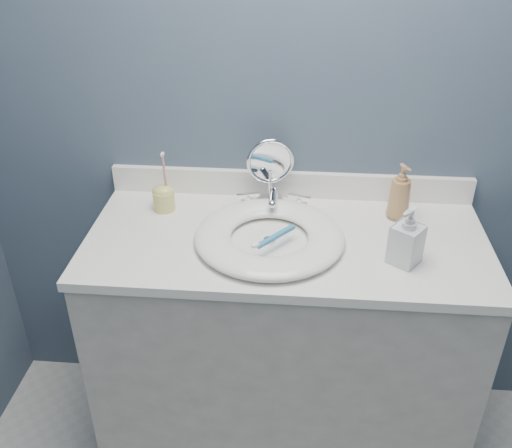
# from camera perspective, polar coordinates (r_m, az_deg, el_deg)

# --- Properties ---
(back_wall) EXTENTS (2.20, 0.02, 2.40)m
(back_wall) POSITION_cam_1_polar(r_m,az_deg,el_deg) (1.84, 3.69, 11.76)
(back_wall) COLOR #424F63
(back_wall) RESTS_ON ground
(vanity_cabinet) EXTENTS (1.20, 0.55, 0.85)m
(vanity_cabinet) POSITION_cam_1_polar(r_m,az_deg,el_deg) (2.02, 2.70, -12.25)
(vanity_cabinet) COLOR beige
(vanity_cabinet) RESTS_ON ground
(countertop) EXTENTS (1.22, 0.57, 0.03)m
(countertop) POSITION_cam_1_polar(r_m,az_deg,el_deg) (1.75, 3.05, -1.72)
(countertop) COLOR white
(countertop) RESTS_ON vanity_cabinet
(backsplash) EXTENTS (1.22, 0.02, 0.09)m
(backsplash) POSITION_cam_1_polar(r_m,az_deg,el_deg) (1.94, 3.40, 3.98)
(backsplash) COLOR white
(backsplash) RESTS_ON countertop
(basin) EXTENTS (0.45, 0.45, 0.04)m
(basin) POSITION_cam_1_polar(r_m,az_deg,el_deg) (1.70, 1.36, -1.24)
(basin) COLOR white
(basin) RESTS_ON countertop
(drain) EXTENTS (0.04, 0.04, 0.01)m
(drain) POSITION_cam_1_polar(r_m,az_deg,el_deg) (1.71, 1.36, -1.66)
(drain) COLOR silver
(drain) RESTS_ON countertop
(faucet) EXTENTS (0.25, 0.13, 0.07)m
(faucet) POSITION_cam_1_polar(r_m,az_deg,el_deg) (1.87, 1.75, 2.23)
(faucet) COLOR silver
(faucet) RESTS_ON countertop
(makeup_mirror) EXTENTS (0.16, 0.09, 0.23)m
(makeup_mirror) POSITION_cam_1_polar(r_m,az_deg,el_deg) (1.86, 1.44, 5.56)
(makeup_mirror) COLOR silver
(makeup_mirror) RESTS_ON countertop
(soap_bottle_amber) EXTENTS (0.10, 0.10, 0.18)m
(soap_bottle_amber) POSITION_cam_1_polar(r_m,az_deg,el_deg) (1.85, 14.21, 3.13)
(soap_bottle_amber) COLOR #A77A4B
(soap_bottle_amber) RESTS_ON countertop
(soap_bottle_clear) EXTENTS (0.11, 0.11, 0.17)m
(soap_bottle_clear) POSITION_cam_1_polar(r_m,az_deg,el_deg) (1.63, 14.90, -1.13)
(soap_bottle_clear) COLOR silver
(soap_bottle_clear) RESTS_ON countertop
(toothbrush_holder) EXTENTS (0.07, 0.07, 0.20)m
(toothbrush_holder) POSITION_cam_1_polar(r_m,az_deg,el_deg) (1.88, -9.22, 2.71)
(toothbrush_holder) COLOR #D5D36A
(toothbrush_holder) RESTS_ON countertop
(toothbrush_lying) EXTENTS (0.12, 0.14, 0.02)m
(toothbrush_lying) POSITION_cam_1_polar(r_m,az_deg,el_deg) (1.65, 1.84, -1.33)
(toothbrush_lying) COLOR teal
(toothbrush_lying) RESTS_ON basin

